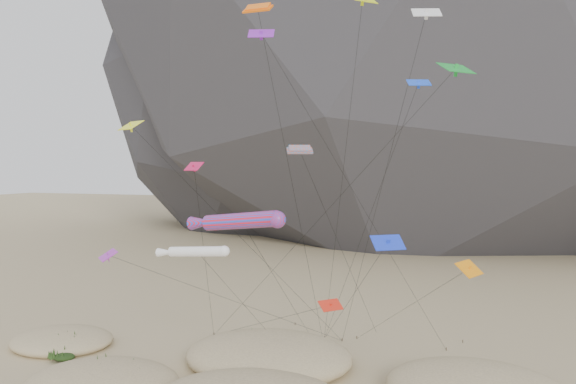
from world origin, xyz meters
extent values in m
ellipsoid|color=#2B2B30|center=(-37.00, 123.00, 44.00)|extent=(136.20, 127.83, 116.00)
ellipsoid|color=#CCB789|center=(-1.70, 14.70, 0.73)|extent=(14.66, 12.46, 3.26)
ellipsoid|color=#CCB789|center=(-22.24, 13.17, 0.47)|extent=(9.95, 8.46, 2.07)
ellipsoid|color=black|center=(-11.79, 7.02, 0.80)|extent=(2.92, 2.50, 0.88)
ellipsoid|color=black|center=(-9.55, 5.63, 0.70)|extent=(1.86, 1.60, 0.56)
ellipsoid|color=black|center=(-3.04, 16.51, 1.00)|extent=(3.20, 2.74, 0.96)
ellipsoid|color=black|center=(-0.86, 15.46, 0.90)|extent=(2.30, 1.97, 0.69)
ellipsoid|color=black|center=(12.96, 14.48, 0.70)|extent=(2.40, 2.05, 0.72)
ellipsoid|color=black|center=(-21.22, 12.44, 0.50)|extent=(2.66, 2.28, 0.80)
ellipsoid|color=black|center=(-18.93, 9.60, 0.40)|extent=(1.94, 1.66, 0.58)
cylinder|color=#3F2D1E|center=(-2.92, 19.16, 0.15)|extent=(0.08, 0.08, 0.30)
cylinder|color=#3F2D1E|center=(1.06, 22.96, 0.15)|extent=(0.08, 0.08, 0.30)
cylinder|color=#3F2D1E|center=(2.86, 23.01, 0.15)|extent=(0.08, 0.08, 0.30)
cylinder|color=#3F2D1E|center=(4.07, 24.17, 0.15)|extent=(0.08, 0.08, 0.30)
cylinder|color=#3F2D1E|center=(12.66, 23.42, 0.15)|extent=(0.08, 0.08, 0.30)
cylinder|color=#3F2D1E|center=(-3.22, 26.79, 0.15)|extent=(0.08, 0.08, 0.30)
cylinder|color=#3F2D1E|center=(14.05, 26.29, 0.15)|extent=(0.08, 0.08, 0.30)
cylinder|color=#3F2D1E|center=(-9.84, 20.61, 0.15)|extent=(0.08, 0.08, 0.30)
cylinder|color=#F91A2C|center=(-1.19, 7.73, 13.14)|extent=(6.58, 2.63, 1.84)
sphere|color=#F91A2C|center=(1.93, 6.99, 13.40)|extent=(1.23, 1.23, 1.23)
cone|color=#F91A2C|center=(-4.61, 8.53, 12.82)|extent=(2.83, 1.64, 1.32)
cylinder|color=black|center=(-0.44, 14.84, 6.57)|extent=(1.52, 14.24, 13.16)
cylinder|color=white|center=(-4.14, 6.49, 10.91)|extent=(4.73, 1.20, 1.06)
sphere|color=white|center=(-1.84, 6.26, 11.09)|extent=(0.78, 0.78, 0.78)
cone|color=white|center=(-6.68, 6.74, 10.68)|extent=(1.95, 0.85, 0.80)
cylinder|color=black|center=(-3.46, 13.37, 5.45)|extent=(1.39, 13.78, 10.93)
cube|color=orange|center=(-1.04, 10.79, 29.22)|extent=(2.29, 1.00, 0.68)
cube|color=orange|center=(-1.04, 10.79, 29.39)|extent=(1.94, 0.78, 0.66)
cylinder|color=black|center=(-0.12, 17.04, 14.61)|extent=(1.87, 12.53, 29.23)
cube|color=#FF4F1A|center=(1.82, 12.51, 18.36)|extent=(2.21, 1.63, 0.58)
cube|color=#FF4F1A|center=(1.82, 12.51, 18.55)|extent=(1.86, 1.34, 0.57)
cylinder|color=black|center=(3.64, 19.87, 9.18)|extent=(3.67, 14.74, 18.38)
cube|color=#F2F71A|center=(-12.91, 11.26, 20.60)|extent=(2.71, 2.25, 0.83)
cube|color=#F2F71A|center=(-12.91, 11.26, 20.45)|extent=(0.35, 0.32, 0.82)
cylinder|color=black|center=(-5.02, 17.13, 10.32)|extent=(15.80, 11.78, 20.56)
cube|color=#CC134A|center=(-7.30, 11.99, 17.11)|extent=(1.89, 1.39, 0.74)
cube|color=#CC134A|center=(-7.30, 11.99, 16.96)|extent=(0.28, 0.31, 0.57)
cylinder|color=black|center=(-8.57, 16.30, 8.58)|extent=(2.56, 8.65, 17.07)
cube|color=purple|center=(-0.33, 9.71, 27.08)|extent=(2.12, 1.41, 0.82)
cube|color=purple|center=(-0.33, 9.71, 26.93)|extent=(0.29, 0.32, 0.65)
cylinder|color=black|center=(6.16, 16.56, 13.56)|extent=(13.02, 13.75, 27.04)
cube|color=green|center=(13.56, 13.99, 24.42)|extent=(2.89, 2.93, 0.88)
cube|color=green|center=(13.56, 13.99, 24.27)|extent=(0.37, 0.38, 0.93)
cylinder|color=black|center=(1.86, 17.30, 12.24)|extent=(23.41, 6.65, 24.39)
cube|color=purple|center=(-12.74, 7.65, 10.03)|extent=(2.45, 2.43, 0.77)
cube|color=purple|center=(-12.74, 7.65, 9.88)|extent=(0.33, 0.33, 0.78)
cylinder|color=black|center=(-4.94, 15.33, 5.04)|extent=(15.63, 15.38, 10.00)
cube|color=#1935D5|center=(9.64, 7.20, 12.09)|extent=(2.39, 2.11, 0.91)
cube|color=#1935D5|center=(9.64, 7.20, 11.94)|extent=(0.39, 0.39, 0.73)
cylinder|color=black|center=(5.35, 15.08, 6.07)|extent=(8.60, 15.78, 12.06)
cube|color=red|center=(5.93, 6.49, 7.77)|extent=(1.68, 1.72, 0.60)
cube|color=red|center=(5.93, 6.49, 7.62)|extent=(0.26, 0.26, 0.54)
cylinder|color=black|center=(-1.95, 13.55, 3.91)|extent=(15.79, 14.15, 7.74)
cube|color=orange|center=(14.78, 8.17, 10.49)|extent=(1.82, 2.39, 0.89)
cube|color=orange|center=(14.78, 8.17, 10.34)|extent=(0.37, 0.35, 0.72)
cylinder|color=black|center=(9.43, 16.17, 5.27)|extent=(10.73, 16.01, 10.46)
cube|color=silver|center=(11.48, 12.58, 28.34)|extent=(2.29, 1.61, 0.84)
cube|color=silver|center=(11.48, 12.58, 28.19)|extent=(0.32, 0.33, 0.70)
cylinder|color=black|center=(7.17, 17.79, 14.19)|extent=(8.64, 10.47, 28.30)
cube|color=blue|center=(10.92, 13.19, 23.38)|extent=(1.93, 1.49, 0.59)
cube|color=blue|center=(10.92, 13.19, 23.23)|extent=(0.25, 0.22, 0.59)
cylinder|color=black|center=(5.99, 18.07, 11.71)|extent=(9.89, 9.80, 23.34)
cube|color=#D2E418|center=(6.58, 13.51, 29.89)|extent=(0.35, 0.35, 0.74)
cylinder|color=black|center=(3.82, 18.24, 15.04)|extent=(5.55, 9.48, 30.00)
camera|label=1|loc=(15.27, -29.87, 17.22)|focal=35.00mm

